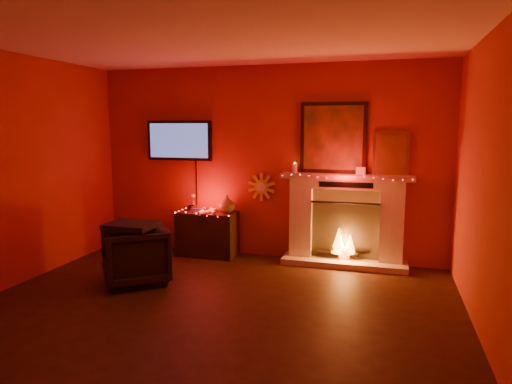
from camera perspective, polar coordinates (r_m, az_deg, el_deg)
room at (r=4.11m, az=-7.85°, el=1.02°), size 5.00×5.00×5.00m
fireplace at (r=6.24m, az=11.07°, el=-2.40°), size 1.72×0.40×2.18m
tv at (r=6.85m, az=-9.55°, el=6.35°), size 1.00×0.07×1.24m
sunburst_clock at (r=6.49m, az=0.69°, el=0.63°), size 0.40×0.03×0.40m
console_table at (r=6.64m, az=-5.98°, el=-4.88°), size 0.84×0.52×0.89m
armchair at (r=5.67m, az=-14.90°, el=-7.60°), size 1.04×1.03×0.68m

